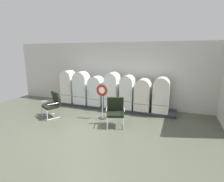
{
  "coord_description": "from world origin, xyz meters",
  "views": [
    {
      "loc": [
        2.97,
        -4.78,
        2.69
      ],
      "look_at": [
        0.12,
        2.75,
        0.92
      ],
      "focal_mm": 28.6,
      "sensor_mm": 36.0,
      "label": 1
    }
  ],
  "objects_px": {
    "refrigerator_0": "(68,85)",
    "refrigerator_4": "(127,91)",
    "refrigerator_2": "(96,90)",
    "refrigerator_5": "(143,94)",
    "armchair_left": "(53,103)",
    "refrigerator_6": "(161,94)",
    "refrigerator_1": "(81,87)",
    "refrigerator_3": "(112,89)",
    "sign_stand": "(102,102)",
    "armchair_right": "(115,110)"
  },
  "relations": [
    {
      "from": "refrigerator_6",
      "to": "refrigerator_3",
      "type": "bearing_deg",
      "value": -179.88
    },
    {
      "from": "refrigerator_5",
      "to": "sign_stand",
      "type": "distance_m",
      "value": 1.94
    },
    {
      "from": "refrigerator_0",
      "to": "refrigerator_1",
      "type": "relative_size",
      "value": 1.02
    },
    {
      "from": "refrigerator_5",
      "to": "armchair_left",
      "type": "distance_m",
      "value": 3.92
    },
    {
      "from": "refrigerator_2",
      "to": "armchair_left",
      "type": "distance_m",
      "value": 2.19
    },
    {
      "from": "sign_stand",
      "to": "refrigerator_5",
      "type": "bearing_deg",
      "value": 44.26
    },
    {
      "from": "refrigerator_5",
      "to": "armchair_right",
      "type": "distance_m",
      "value": 1.97
    },
    {
      "from": "refrigerator_0",
      "to": "refrigerator_4",
      "type": "height_order",
      "value": "refrigerator_0"
    },
    {
      "from": "refrigerator_6",
      "to": "refrigerator_2",
      "type": "bearing_deg",
      "value": -179.16
    },
    {
      "from": "refrigerator_6",
      "to": "refrigerator_5",
      "type": "bearing_deg",
      "value": -179.88
    },
    {
      "from": "refrigerator_0",
      "to": "sign_stand",
      "type": "bearing_deg",
      "value": -27.87
    },
    {
      "from": "refrigerator_2",
      "to": "refrigerator_4",
      "type": "relative_size",
      "value": 0.92
    },
    {
      "from": "refrigerator_0",
      "to": "armchair_right",
      "type": "bearing_deg",
      "value": -29.19
    },
    {
      "from": "refrigerator_3",
      "to": "refrigerator_4",
      "type": "bearing_deg",
      "value": -1.68
    },
    {
      "from": "refrigerator_5",
      "to": "armchair_right",
      "type": "height_order",
      "value": "refrigerator_5"
    },
    {
      "from": "refrigerator_4",
      "to": "armchair_right",
      "type": "height_order",
      "value": "refrigerator_4"
    },
    {
      "from": "refrigerator_3",
      "to": "sign_stand",
      "type": "height_order",
      "value": "refrigerator_3"
    },
    {
      "from": "armchair_left",
      "to": "armchair_right",
      "type": "distance_m",
      "value": 2.77
    },
    {
      "from": "refrigerator_0",
      "to": "refrigerator_6",
      "type": "xyz_separation_m",
      "value": [
        4.66,
        0.04,
        -0.07
      ]
    },
    {
      "from": "refrigerator_0",
      "to": "refrigerator_1",
      "type": "distance_m",
      "value": 0.78
    },
    {
      "from": "refrigerator_6",
      "to": "armchair_right",
      "type": "bearing_deg",
      "value": -127.99
    },
    {
      "from": "refrigerator_1",
      "to": "refrigerator_5",
      "type": "distance_m",
      "value": 3.09
    },
    {
      "from": "refrigerator_3",
      "to": "refrigerator_1",
      "type": "bearing_deg",
      "value": -178.18
    },
    {
      "from": "refrigerator_3",
      "to": "refrigerator_6",
      "type": "bearing_deg",
      "value": 0.12
    },
    {
      "from": "refrigerator_4",
      "to": "refrigerator_6",
      "type": "xyz_separation_m",
      "value": [
        1.5,
        0.03,
        -0.02
      ]
    },
    {
      "from": "refrigerator_2",
      "to": "sign_stand",
      "type": "xyz_separation_m",
      "value": [
        0.9,
        -1.31,
        -0.16
      ]
    },
    {
      "from": "refrigerator_5",
      "to": "armchair_left",
      "type": "relative_size",
      "value": 1.32
    },
    {
      "from": "refrigerator_0",
      "to": "armchair_left",
      "type": "bearing_deg",
      "value": -76.28
    },
    {
      "from": "refrigerator_0",
      "to": "refrigerator_6",
      "type": "bearing_deg",
      "value": 0.49
    },
    {
      "from": "armchair_left",
      "to": "armchair_right",
      "type": "height_order",
      "value": "same"
    },
    {
      "from": "refrigerator_1",
      "to": "armchair_right",
      "type": "bearing_deg",
      "value": -36.1
    },
    {
      "from": "refrigerator_0",
      "to": "refrigerator_5",
      "type": "relative_size",
      "value": 1.17
    },
    {
      "from": "sign_stand",
      "to": "refrigerator_0",
      "type": "bearing_deg",
      "value": 152.13
    },
    {
      "from": "refrigerator_1",
      "to": "refrigerator_3",
      "type": "xyz_separation_m",
      "value": [
        1.63,
        0.05,
        0.02
      ]
    },
    {
      "from": "armchair_left",
      "to": "refrigerator_1",
      "type": "bearing_deg",
      "value": 80.08
    },
    {
      "from": "refrigerator_4",
      "to": "refrigerator_2",
      "type": "bearing_deg",
      "value": -179.34
    },
    {
      "from": "refrigerator_1",
      "to": "armchair_left",
      "type": "bearing_deg",
      "value": -99.92
    },
    {
      "from": "refrigerator_3",
      "to": "sign_stand",
      "type": "relative_size",
      "value": 1.14
    },
    {
      "from": "refrigerator_0",
      "to": "refrigerator_1",
      "type": "height_order",
      "value": "refrigerator_0"
    },
    {
      "from": "refrigerator_0",
      "to": "refrigerator_1",
      "type": "bearing_deg",
      "value": -1.25
    },
    {
      "from": "refrigerator_4",
      "to": "sign_stand",
      "type": "relative_size",
      "value": 1.07
    },
    {
      "from": "refrigerator_1",
      "to": "refrigerator_2",
      "type": "bearing_deg",
      "value": 0.83
    },
    {
      "from": "refrigerator_0",
      "to": "refrigerator_1",
      "type": "xyz_separation_m",
      "value": [
        0.78,
        -0.02,
        -0.02
      ]
    },
    {
      "from": "refrigerator_0",
      "to": "sign_stand",
      "type": "distance_m",
      "value": 2.82
    },
    {
      "from": "armchair_left",
      "to": "sign_stand",
      "type": "relative_size",
      "value": 0.74
    },
    {
      "from": "refrigerator_1",
      "to": "refrigerator_2",
      "type": "relative_size",
      "value": 1.14
    },
    {
      "from": "refrigerator_5",
      "to": "armchair_right",
      "type": "relative_size",
      "value": 1.32
    },
    {
      "from": "armchair_right",
      "to": "sign_stand",
      "type": "relative_size",
      "value": 0.74
    },
    {
      "from": "refrigerator_3",
      "to": "armchair_right",
      "type": "distance_m",
      "value": 2.05
    },
    {
      "from": "refrigerator_0",
      "to": "refrigerator_3",
      "type": "xyz_separation_m",
      "value": [
        2.41,
        0.03,
        -0.0
      ]
    }
  ]
}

